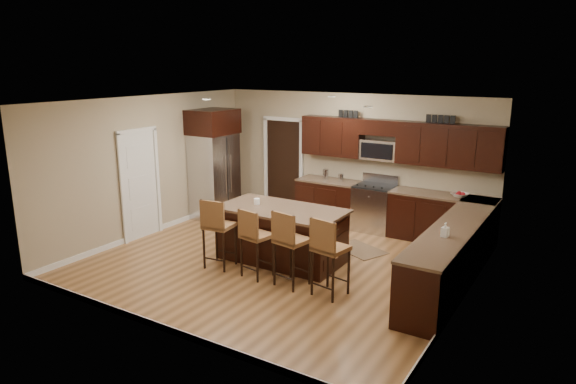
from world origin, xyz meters
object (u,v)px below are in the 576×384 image
Objects in this scene: stool_left at (217,225)px; refrigerator at (214,163)px; island at (281,236)px; range at (374,207)px; stool_mid at (254,235)px; stool_right at (289,240)px; stool_extra at (328,248)px.

refrigerator is (-1.89, 2.23, 0.47)m from stool_left.
range is at bearing 72.80° from island.
island is at bearing 102.14° from stool_mid.
stool_right is 0.50× the size of refrigerator.
range is 0.95× the size of stool_left.
refrigerator reaches higher than stool_left.
stool_mid is 3.47m from refrigerator.
stool_mid is 0.94× the size of stool_extra.
range is at bearing 87.81° from stool_mid.
stool_left is 2.02m from stool_extra.
stool_mid is 0.94× the size of stool_right.
refrigerator is at bearing 155.58° from stool_right.
stool_right reaches higher than island.
refrigerator is (-3.26, 2.23, 0.47)m from stool_right.
island is 1.83× the size of stool_extra.
stool_mid reaches higher than range.
stool_extra is at bearing -7.10° from stool_left.
refrigerator reaches higher than stool_right.
stool_left is at bearing -169.85° from stool_mid.
range is at bearing 99.19° from stool_right.
stool_right is at bearing -7.10° from stool_left.
stool_left is 0.99× the size of stool_extra.
refrigerator is (-2.58, 1.38, 0.78)m from island.
stool_left is 0.50× the size of refrigerator.
stool_right is 0.65m from stool_extra.
range is 3.52m from refrigerator.
stool_right is at bearing -51.89° from island.
stool_extra is (0.61, -3.21, 0.26)m from range.
stool_mid is at bearing -6.78° from stool_left.
stool_extra is (0.65, 0.00, 0.00)m from stool_right.
stool_right reaches higher than range.
range reaches higher than island.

